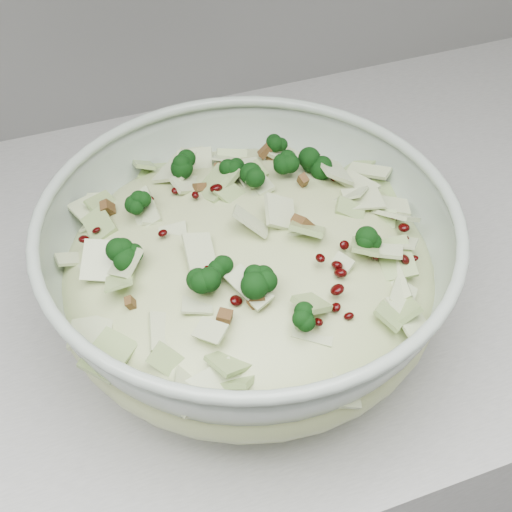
% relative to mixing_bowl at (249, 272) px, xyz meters
% --- Properties ---
extents(mixing_bowl, '(0.36, 0.36, 0.14)m').
position_rel_mixing_bowl_xyz_m(mixing_bowl, '(0.00, 0.00, 0.00)').
color(mixing_bowl, '#A4B4A5').
rests_on(mixing_bowl, counter).
extents(salad, '(0.33, 0.33, 0.14)m').
position_rel_mixing_bowl_xyz_m(salad, '(-0.00, -0.00, 0.02)').
color(salad, '#C5CE8D').
rests_on(salad, mixing_bowl).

